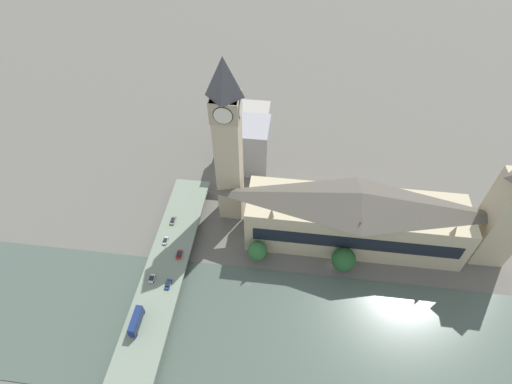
% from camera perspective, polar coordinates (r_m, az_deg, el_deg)
% --- Properties ---
extents(ground_plane, '(600.00, 600.00, 0.00)m').
position_cam_1_polar(ground_plane, '(175.22, 10.69, -10.16)').
color(ground_plane, '#605E56').
extents(river_water, '(54.88, 360.00, 0.30)m').
position_cam_1_polar(river_water, '(159.33, 10.77, -20.26)').
color(river_water, '#47564C').
rests_on(river_water, ground_plane).
extents(parliament_hall, '(23.32, 90.99, 30.37)m').
position_cam_1_polar(parliament_hall, '(172.92, 13.98, -3.60)').
color(parliament_hall, '#C1B28E').
rests_on(parliament_hall, ground_plane).
extents(clock_tower, '(11.40, 11.40, 79.06)m').
position_cam_1_polar(clock_tower, '(160.69, -4.04, 7.22)').
color(clock_tower, '#C1B28E').
rests_on(clock_tower, ground_plane).
extents(victoria_tower, '(14.08, 14.08, 54.91)m').
position_cam_1_polar(victoria_tower, '(183.68, 32.21, -2.75)').
color(victoria_tower, '#C1B28E').
rests_on(victoria_tower, ground_plane).
extents(road_bridge, '(141.76, 16.66, 4.90)m').
position_cam_1_polar(road_bridge, '(161.66, -14.83, -16.73)').
color(road_bridge, '#5D6A59').
rests_on(road_bridge, ground_plane).
extents(double_decker_bus_mid, '(10.36, 2.58, 5.05)m').
position_cam_1_polar(double_decker_bus_mid, '(157.90, -16.76, -17.21)').
color(double_decker_bus_mid, navy).
rests_on(double_decker_bus_mid, road_bridge).
extents(car_northbound_lead, '(4.73, 1.81, 1.27)m').
position_cam_1_polar(car_northbound_lead, '(183.07, -11.79, -3.98)').
color(car_northbound_lead, slate).
rests_on(car_northbound_lead, road_bridge).
extents(car_northbound_mid, '(3.83, 1.91, 1.40)m').
position_cam_1_polar(car_northbound_mid, '(167.49, -14.66, -11.87)').
color(car_northbound_mid, silver).
rests_on(car_northbound_mid, road_bridge).
extents(car_northbound_tail, '(4.21, 1.93, 1.36)m').
position_cam_1_polar(car_northbound_tail, '(171.43, -10.93, -8.73)').
color(car_northbound_tail, maroon).
rests_on(car_northbound_tail, road_bridge).
extents(car_southbound_lead, '(4.35, 1.85, 1.37)m').
position_cam_1_polar(car_southbound_lead, '(164.72, -12.45, -12.74)').
color(car_southbound_lead, navy).
rests_on(car_southbound_lead, road_bridge).
extents(car_southbound_mid, '(3.94, 1.76, 1.33)m').
position_cam_1_polar(car_southbound_mid, '(176.78, -12.81, -6.78)').
color(car_southbound_mid, silver).
rests_on(car_southbound_mid, road_bridge).
extents(city_block_west, '(31.17, 19.57, 23.70)m').
position_cam_1_polar(city_block_west, '(211.27, -1.04, 8.02)').
color(city_block_west, '#A39E93').
rests_on(city_block_west, ground_plane).
extents(city_block_center, '(20.48, 23.45, 25.74)m').
position_cam_1_polar(city_block_center, '(204.02, -1.48, 6.71)').
color(city_block_center, '#939399').
rests_on(city_block_center, ground_plane).
extents(tree_embankment_near, '(8.32, 8.32, 10.67)m').
position_cam_1_polar(tree_embankment_near, '(168.29, 0.22, -8.40)').
color(tree_embankment_near, brown).
rests_on(tree_embankment_near, ground_plane).
extents(tree_embankment_mid, '(9.91, 9.91, 11.64)m').
position_cam_1_polar(tree_embankment_mid, '(169.53, 12.40, -9.40)').
color(tree_embankment_mid, brown).
rests_on(tree_embankment_mid, ground_plane).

